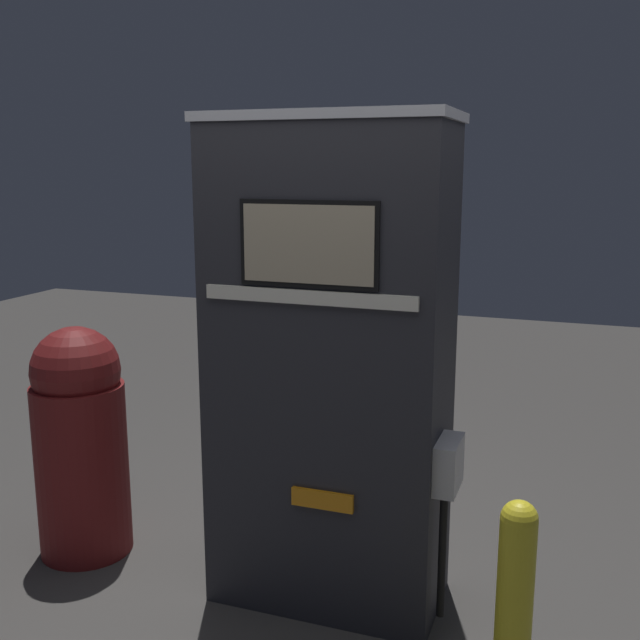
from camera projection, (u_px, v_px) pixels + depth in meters
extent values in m
plane|color=#423F3D|center=(310.00, 623.00, 3.25)|extent=(14.00, 14.00, 0.00)
cube|color=#28282D|center=(330.00, 484.00, 3.38)|extent=(1.01, 0.52, 1.07)
cube|color=#28282D|center=(330.00, 250.00, 3.16)|extent=(1.01, 0.52, 1.05)
cube|color=#B7B7BC|center=(331.00, 118.00, 3.05)|extent=(1.04, 0.55, 0.04)
cube|color=black|center=(308.00, 244.00, 2.91)|extent=(0.57, 0.01, 0.34)
cube|color=tan|center=(308.00, 244.00, 2.90)|extent=(0.54, 0.01, 0.31)
cube|color=silver|center=(308.00, 297.00, 2.95)|extent=(0.89, 0.02, 0.06)
cube|color=orange|center=(322.00, 500.00, 3.10)|extent=(0.27, 0.02, 0.08)
cube|color=#B7B7BC|center=(449.00, 464.00, 3.06)|extent=(0.09, 0.23, 0.21)
cylinder|color=black|center=(442.00, 557.00, 3.06)|extent=(0.03, 0.03, 0.53)
cylinder|color=yellow|center=(513.00, 618.00, 2.64)|extent=(0.13, 0.13, 0.76)
sphere|color=yellow|center=(519.00, 519.00, 2.57)|extent=(0.13, 0.13, 0.13)
cylinder|color=maroon|center=(82.00, 469.00, 3.79)|extent=(0.46, 0.46, 0.88)
sphere|color=maroon|center=(76.00, 370.00, 3.68)|extent=(0.44, 0.44, 0.44)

